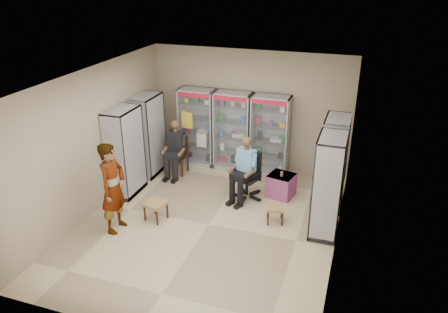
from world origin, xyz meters
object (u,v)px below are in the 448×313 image
(seated_shopkeeper, at_px, (247,170))
(woven_stool_b, at_px, (156,211))
(office_chair, at_px, (247,175))
(standing_man, at_px, (113,188))
(cabinet_back_right, at_px, (270,136))
(cabinet_right_near, at_px, (328,186))
(cabinet_left_far, at_px, (148,135))
(pink_trunk, at_px, (281,185))
(wooden_chair, at_px, (178,156))
(cabinet_right_far, at_px, (333,163))
(woven_stool_a, at_px, (275,214))
(cabinet_left_near, at_px, (125,152))
(cabinet_back_mid, at_px, (233,131))
(cabinet_back_left, at_px, (198,127))

(seated_shopkeeper, relative_size, woven_stool_b, 3.42)
(office_chair, bearing_deg, standing_man, -116.00)
(cabinet_back_right, distance_m, cabinet_right_near, 2.76)
(cabinet_left_far, bearing_deg, pink_trunk, 87.42)
(wooden_chair, bearing_deg, cabinet_right_far, -6.04)
(pink_trunk, distance_m, woven_stool_a, 1.12)
(cabinet_left_near, relative_size, wooden_chair, 2.13)
(woven_stool_a, distance_m, woven_stool_b, 2.44)
(cabinet_left_far, distance_m, pink_trunk, 3.45)
(cabinet_left_far, distance_m, woven_stool_a, 3.79)
(cabinet_back_right, bearing_deg, office_chair, -97.31)
(standing_man, bearing_deg, woven_stool_a, -65.64)
(cabinet_right_far, xyz_separation_m, cabinet_left_near, (-4.46, -0.90, 0.00))
(cabinet_back_right, distance_m, cabinet_left_near, 3.48)
(wooden_chair, height_order, pink_trunk, wooden_chair)
(wooden_chair, height_order, woven_stool_a, wooden_chair)
(pink_trunk, bearing_deg, woven_stool_b, -141.06)
(cabinet_back_mid, relative_size, standing_man, 1.09)
(cabinet_right_near, distance_m, cabinet_left_near, 4.46)
(cabinet_right_near, height_order, woven_stool_b, cabinet_right_near)
(cabinet_right_far, bearing_deg, cabinet_back_mid, 66.35)
(cabinet_left_near, xyz_separation_m, pink_trunk, (3.37, 0.95, -0.74))
(cabinet_back_mid, height_order, cabinet_right_near, same)
(cabinet_back_right, height_order, seated_shopkeeper, cabinet_back_right)
(cabinet_left_far, bearing_deg, cabinet_back_left, 135.00)
(cabinet_back_mid, relative_size, cabinet_left_near, 1.00)
(cabinet_right_far, bearing_deg, office_chair, 98.14)
(cabinet_back_right, bearing_deg, woven_stool_b, -120.35)
(seated_shopkeeper, xyz_separation_m, woven_stool_a, (0.83, -0.76, -0.52))
(cabinet_right_near, xyz_separation_m, wooden_chair, (-3.78, 1.50, -0.53))
(pink_trunk, bearing_deg, cabinet_right_near, -46.54)
(cabinet_back_left, distance_m, wooden_chair, 0.94)
(cabinet_back_mid, relative_size, cabinet_right_far, 1.00)
(cabinet_right_far, xyz_separation_m, standing_man, (-3.90, -2.32, -0.08))
(woven_stool_b, bearing_deg, cabinet_left_far, 120.27)
(cabinet_right_far, distance_m, woven_stool_b, 3.84)
(cabinet_left_far, bearing_deg, cabinet_back_right, 108.19)
(cabinet_back_mid, distance_m, seated_shopkeeper, 1.66)
(cabinet_back_left, relative_size, cabinet_left_far, 1.00)
(cabinet_left_far, relative_size, cabinet_left_near, 1.00)
(cabinet_right_far, xyz_separation_m, woven_stool_a, (-0.98, -1.07, -0.82))
(cabinet_right_far, relative_size, cabinet_left_far, 1.00)
(pink_trunk, height_order, standing_man, standing_man)
(cabinet_left_near, xyz_separation_m, seated_shopkeeper, (2.65, 0.59, -0.31))
(cabinet_back_mid, relative_size, cabinet_left_far, 1.00)
(cabinet_left_far, bearing_deg, office_chair, 80.19)
(cabinet_left_far, height_order, pink_trunk, cabinet_left_far)
(woven_stool_a, bearing_deg, cabinet_back_mid, 126.06)
(cabinet_back_mid, bearing_deg, cabinet_back_left, 180.00)
(office_chair, distance_m, woven_stool_b, 2.15)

